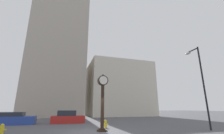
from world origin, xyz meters
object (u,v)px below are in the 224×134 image
Objects in this scene: street_clock at (103,98)px; fire_hydrant_near at (106,124)px; fire_hydrant_far at (2,129)px; car_blue at (13,119)px; street_lamp_right at (199,74)px; car_red at (68,118)px.

street_clock reaches higher than fire_hydrant_near.
fire_hydrant_near reaches higher than fire_hydrant_far.
car_blue is 0.61× the size of street_lamp_right.
street_lamp_right is (10.94, -9.60, 4.12)m from car_red.
car_blue is at bearing 136.71° from street_clock.
street_clock is at bearing -112.34° from fire_hydrant_near.
street_clock is 6.47× the size of fire_hydrant_far.
car_red reaches higher than car_blue.
street_clock is 9.02m from street_lamp_right.
fire_hydrant_far is at bearing -121.75° from car_red.
fire_hydrant_near is 1.00× the size of fire_hydrant_far.
street_clock is 3.11m from fire_hydrant_near.
car_blue reaches higher than fire_hydrant_near.
car_red is (5.79, 0.09, 0.05)m from car_blue.
street_clock is at bearing 168.11° from street_lamp_right.
car_blue is at bearing -178.96° from car_red.
street_clock is 7.24m from fire_hydrant_far.
car_blue is 5.79m from car_red.
street_lamp_right is at bearing -8.73° from fire_hydrant_far.
street_clock is 1.16× the size of car_red.
fire_hydrant_near is at bearing -60.56° from car_red.
car_red is 0.53× the size of street_lamp_right.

